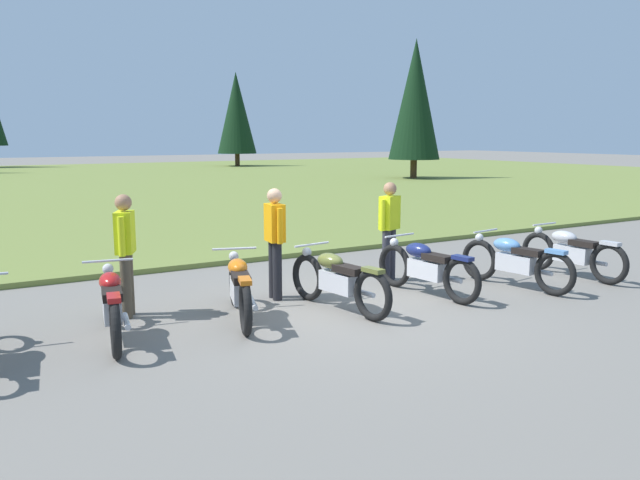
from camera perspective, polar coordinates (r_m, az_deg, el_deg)
name	(u,v)px	position (r m, az deg, el deg)	size (l,w,h in m)	color
ground_plane	(341,308)	(9.12, 1.93, -6.12)	(140.00, 140.00, 0.00)	slate
grass_moorland	(59,185)	(33.47, -22.42, 4.60)	(80.00, 44.00, 0.10)	olive
motorcycle_red	(112,304)	(8.04, -18.20, -5.50)	(0.64, 2.09, 0.88)	black
motorcycle_orange	(239,287)	(8.54, -7.25, -4.24)	(0.84, 2.03, 0.88)	black
motorcycle_olive	(338,280)	(8.92, 1.62, -3.57)	(0.65, 2.09, 0.88)	black
motorcycle_navy	(426,267)	(9.89, 9.50, -2.42)	(0.62, 2.10, 0.88)	black
motorcycle_sky_blue	(515,261)	(10.70, 17.12, -1.80)	(0.66, 2.09, 0.88)	black
motorcycle_silver	(572,252)	(11.84, 21.68, -1.01)	(0.62, 2.10, 0.88)	black
rider_checking_bike	(275,237)	(9.45, -4.08, 0.29)	(0.26, 0.55, 1.67)	black
rider_with_back_turned	(125,248)	(8.88, -17.09, -0.69)	(0.35, 0.51, 1.67)	#4C4233
rider_near_row_end	(389,225)	(10.72, 6.25, 1.34)	(0.51, 0.34, 1.67)	#2D2D38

